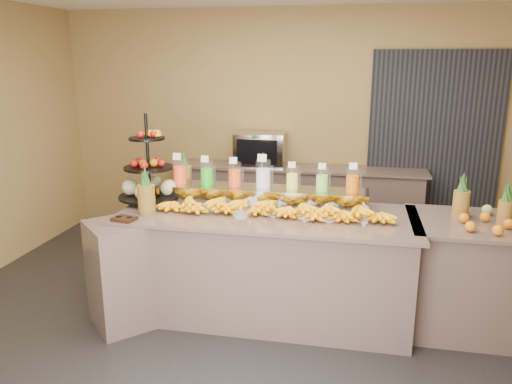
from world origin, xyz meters
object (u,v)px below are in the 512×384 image
(fruit_stand, at_px, (153,179))
(oven_warmer, at_px, (260,149))
(pitcher_tray, at_px, (263,196))
(banana_heap, at_px, (271,206))
(right_fruit_pile, at_px, (482,216))
(condiment_caddy, at_px, (124,219))

(fruit_stand, distance_m, oven_warmer, 1.90)
(pitcher_tray, relative_size, banana_heap, 0.93)
(pitcher_tray, relative_size, right_fruit_pile, 4.29)
(right_fruit_pile, bearing_deg, oven_warmer, 138.29)
(fruit_stand, relative_size, condiment_caddy, 4.46)
(fruit_stand, bearing_deg, banana_heap, -29.65)
(condiment_caddy, height_order, right_fruit_pile, right_fruit_pile)
(fruit_stand, height_order, condiment_caddy, fruit_stand)
(pitcher_tray, relative_size, oven_warmer, 3.08)
(banana_heap, xyz_separation_m, right_fruit_pile, (1.66, 0.07, -0.00))
(banana_heap, height_order, oven_warmer, oven_warmer)
(banana_heap, height_order, condiment_caddy, banana_heap)
(pitcher_tray, xyz_separation_m, condiment_caddy, (-1.01, -0.70, -0.06))
(pitcher_tray, distance_m, condiment_caddy, 1.23)
(oven_warmer, bearing_deg, pitcher_tray, -80.51)
(banana_heap, relative_size, right_fruit_pile, 4.60)
(condiment_caddy, bearing_deg, oven_warmer, 74.51)
(banana_heap, bearing_deg, right_fruit_pile, 2.57)
(pitcher_tray, distance_m, fruit_stand, 1.01)
(pitcher_tray, height_order, oven_warmer, oven_warmer)
(pitcher_tray, xyz_separation_m, right_fruit_pile, (1.79, -0.24, -0.00))
(fruit_stand, xyz_separation_m, right_fruit_pile, (2.79, -0.13, -0.13))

